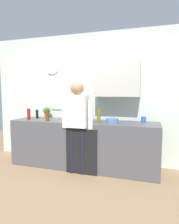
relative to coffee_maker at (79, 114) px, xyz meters
name	(u,v)px	position (x,y,z in m)	size (l,w,h in m)	color
ground_plane	(78,173)	(0.06, -0.26, -1.03)	(8.00, 8.00, 0.00)	#8C6D4C
kitchen_counter	(83,144)	(0.06, 0.04, -0.59)	(2.77, 0.64, 0.88)	#4C4C51
dishwasher_panel	(81,152)	(0.15, -0.29, -0.63)	(0.56, 0.02, 0.80)	black
back_wall_assembly	(93,96)	(0.14, 0.44, 0.33)	(4.37, 0.42, 2.60)	silver
coffee_maker	(79,114)	(0.00, 0.00, 0.00)	(0.20, 0.20, 0.33)	black
bottle_green_wine	(76,112)	(-0.14, 0.23, 0.00)	(0.07, 0.07, 0.30)	#195923
bottle_amber_beer	(47,115)	(-0.57, -0.16, -0.03)	(0.06, 0.06, 0.23)	brown
bottle_olive_oil	(99,116)	(0.39, -0.03, -0.02)	(0.06, 0.06, 0.25)	olive
bottle_red_vinegar	(29,114)	(-1.03, -0.09, -0.04)	(0.06, 0.06, 0.22)	maroon
bottle_dark_sauce	(37,114)	(-0.99, 0.15, -0.06)	(0.06, 0.06, 0.18)	black
cup_blue_mug	(144,119)	(1.15, 0.24, -0.10)	(0.08, 0.08, 0.10)	#3351B2
mixing_bowl	(112,121)	(0.63, -0.01, -0.11)	(0.22, 0.22, 0.08)	#4C72A5
potted_plant	(47,112)	(-0.83, 0.27, -0.01)	(0.15, 0.15, 0.23)	#9E5638
person_at_sink	(77,120)	(0.06, -0.26, -0.08)	(0.57, 0.22, 1.60)	black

